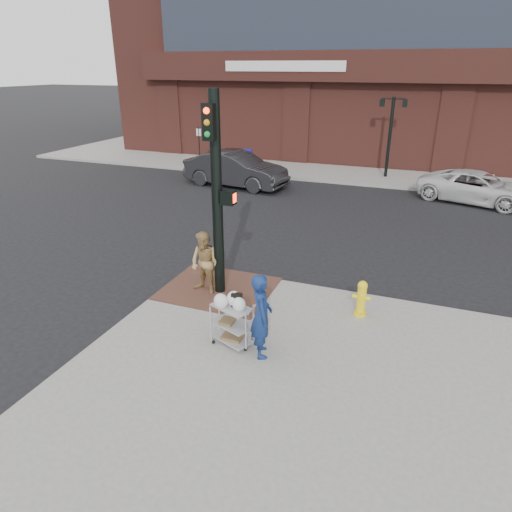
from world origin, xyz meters
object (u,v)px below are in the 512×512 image
at_px(woman_blue, 261,316).
at_px(pedestrian_tan, 205,263).
at_px(lamp_post, 391,128).
at_px(minivan_white, 477,188).
at_px(utility_cart, 232,321).
at_px(traffic_signal_pole, 217,191).
at_px(fire_hydrant, 361,298).
at_px(sedan_dark, 236,169).

xyz_separation_m(woman_blue, pedestrian_tan, (-2.31, 2.06, -0.07)).
xyz_separation_m(lamp_post, minivan_white, (4.22, -3.15, -1.94)).
height_order(pedestrian_tan, utility_cart, pedestrian_tan).
bearing_deg(lamp_post, pedestrian_tan, -100.38).
bearing_deg(woman_blue, lamp_post, -27.67).
bearing_deg(traffic_signal_pole, woman_blue, -48.52).
height_order(woman_blue, fire_hydrant, woman_blue).
height_order(utility_cart, fire_hydrant, utility_cart).
bearing_deg(traffic_signal_pole, pedestrian_tan, -154.32).
bearing_deg(woman_blue, traffic_signal_pole, 15.48).
height_order(pedestrian_tan, fire_hydrant, pedestrian_tan).
height_order(sedan_dark, utility_cart, sedan_dark).
bearing_deg(pedestrian_tan, sedan_dark, 124.32).
bearing_deg(minivan_white, traffic_signal_pole, 168.26).
bearing_deg(fire_hydrant, lamp_post, 94.24).
height_order(woman_blue, pedestrian_tan, woman_blue).
xyz_separation_m(traffic_signal_pole, minivan_white, (6.70, 12.07, -2.15)).
distance_m(minivan_white, utility_cart, 15.16).
bearing_deg(fire_hydrant, woman_blue, -125.30).
bearing_deg(minivan_white, sedan_dark, 113.02).
height_order(sedan_dark, minivan_white, sedan_dark).
bearing_deg(sedan_dark, pedestrian_tan, -152.25).
relative_size(pedestrian_tan, minivan_white, 0.34).
relative_size(pedestrian_tan, utility_cart, 1.39).
xyz_separation_m(woman_blue, utility_cart, (-0.71, 0.15, -0.36)).
bearing_deg(pedestrian_tan, utility_cart, -35.36).
relative_size(lamp_post, woman_blue, 2.24).
xyz_separation_m(lamp_post, utility_cart, (-1.22, -17.30, -1.93)).
xyz_separation_m(woman_blue, fire_hydrant, (1.63, 2.31, -0.44)).
xyz_separation_m(traffic_signal_pole, woman_blue, (1.97, -2.22, -1.79)).
relative_size(traffic_signal_pole, sedan_dark, 0.96).
bearing_deg(pedestrian_tan, woman_blue, -27.11).
bearing_deg(minivan_white, pedestrian_tan, 167.37).
relative_size(minivan_white, utility_cart, 4.14).
relative_size(traffic_signal_pole, fire_hydrant, 5.63).
xyz_separation_m(minivan_white, utility_cart, (-5.44, -14.15, 0.01)).
relative_size(woman_blue, minivan_white, 0.37).
distance_m(traffic_signal_pole, minivan_white, 13.97).
relative_size(traffic_signal_pole, woman_blue, 2.81).
bearing_deg(traffic_signal_pole, sedan_dark, 111.52).
relative_size(traffic_signal_pole, utility_cart, 4.25).
bearing_deg(lamp_post, woman_blue, -91.68).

